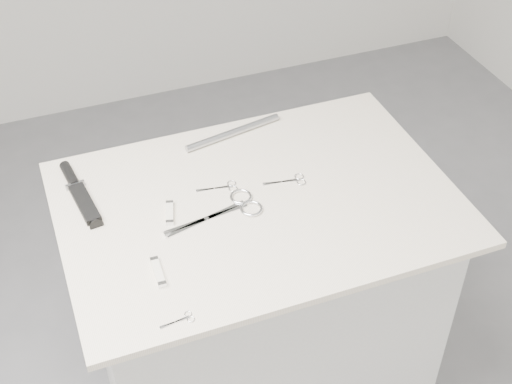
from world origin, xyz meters
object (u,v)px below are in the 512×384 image
object	(u,v)px
tiny_scissors	(181,320)
sheathed_knife	(78,190)
pocket_knife_a	(158,272)
pocket_knife_b	(170,213)
embroidery_scissors_b	(224,187)
metal_rail	(233,132)
large_shears	(232,208)
embroidery_scissors_a	(292,181)
plinth	(258,319)

from	to	relation	value
tiny_scissors	sheathed_knife	world-z (taller)	sheathed_knife
pocket_knife_a	pocket_knife_b	distance (m)	0.20
embroidery_scissors_b	metal_rail	world-z (taller)	metal_rail
large_shears	embroidery_scissors_a	world-z (taller)	large_shears
large_shears	embroidery_scissors_b	size ratio (longest dim) A/B	2.39
pocket_knife_b	metal_rail	xyz separation A→B (m)	(0.26, 0.26, 0.00)
large_shears	metal_rail	size ratio (longest dim) A/B	0.87
sheathed_knife	metal_rail	bearing A→B (deg)	-85.77
large_shears	pocket_knife_b	xyz separation A→B (m)	(-0.15, 0.04, 0.00)
pocket_knife_b	sheathed_knife	bearing A→B (deg)	65.77
embroidery_scissors_a	pocket_knife_b	world-z (taller)	pocket_knife_b
plinth	embroidery_scissors_a	world-z (taller)	embroidery_scissors_a
embroidery_scissors_a	pocket_knife_a	world-z (taller)	pocket_knife_a
pocket_knife_a	metal_rail	distance (m)	0.55
pocket_knife_b	plinth	bearing A→B (deg)	-81.67
pocket_knife_b	metal_rail	bearing A→B (deg)	-29.39
plinth	tiny_scissors	bearing A→B (deg)	-133.69
embroidery_scissors_b	metal_rail	xyz separation A→B (m)	(0.10, 0.21, 0.01)
embroidery_scissors_b	tiny_scissors	world-z (taller)	same
tiny_scissors	pocket_knife_b	bearing A→B (deg)	72.61
embroidery_scissors_a	embroidery_scissors_b	xyz separation A→B (m)	(-0.17, 0.04, -0.00)
large_shears	metal_rail	world-z (taller)	metal_rail
sheathed_knife	metal_rail	distance (m)	0.46
plinth	pocket_knife_a	world-z (taller)	pocket_knife_a
pocket_knife_a	metal_rail	size ratio (longest dim) A/B	0.31
plinth	tiny_scissors	distance (m)	0.63
embroidery_scissors_a	metal_rail	size ratio (longest dim) A/B	0.38
embroidery_scissors_a	embroidery_scissors_b	bearing A→B (deg)	177.17
pocket_knife_b	metal_rail	world-z (taller)	metal_rail
embroidery_scissors_a	tiny_scissors	world-z (taller)	same
embroidery_scissors_b	pocket_knife_b	xyz separation A→B (m)	(-0.16, -0.05, 0.00)
plinth	pocket_knife_a	bearing A→B (deg)	-152.71
large_shears	tiny_scissors	bearing A→B (deg)	-136.71
embroidery_scissors_a	sheathed_knife	bearing A→B (deg)	173.24
pocket_knife_a	metal_rail	world-z (taller)	metal_rail
tiny_scissors	embroidery_scissors_a	bearing A→B (deg)	34.60
sheathed_knife	pocket_knife_a	xyz separation A→B (m)	(0.12, -0.35, -0.00)
plinth	embroidery_scissors_a	bearing A→B (deg)	20.37
pocket_knife_b	metal_rail	size ratio (longest dim) A/B	0.28
sheathed_knife	metal_rail	xyz separation A→B (m)	(0.45, 0.09, 0.00)
pocket_knife_b	metal_rail	distance (m)	0.36
sheathed_knife	large_shears	bearing A→B (deg)	-127.42
plinth	large_shears	bearing A→B (deg)	-173.20
embroidery_scissors_a	metal_rail	xyz separation A→B (m)	(-0.08, 0.25, 0.01)
large_shears	pocket_knife_b	distance (m)	0.16
large_shears	metal_rail	distance (m)	0.31
tiny_scissors	metal_rail	size ratio (longest dim) A/B	0.26
plinth	embroidery_scissors_a	distance (m)	0.49
embroidery_scissors_b	pocket_knife_b	world-z (taller)	pocket_knife_b
sheathed_knife	pocket_knife_a	size ratio (longest dim) A/B	2.78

